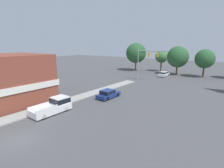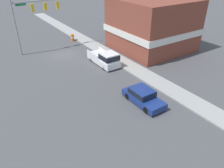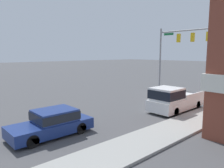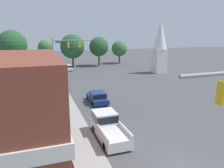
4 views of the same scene
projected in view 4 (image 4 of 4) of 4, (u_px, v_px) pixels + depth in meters
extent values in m
cube|color=gold|center=(222.00, 93.00, 9.41)|extent=(0.36, 0.36, 1.05)
cylinder|color=gray|center=(53.00, 59.00, 42.32)|extent=(0.22, 0.22, 7.91)
cylinder|color=gray|center=(73.00, 40.00, 42.77)|extent=(7.80, 0.18, 0.18)
cube|color=gold|center=(68.00, 45.00, 42.68)|extent=(0.36, 0.36, 1.05)
sphere|color=yellow|center=(68.00, 43.00, 42.42)|extent=(0.22, 0.22, 0.22)
cube|color=gold|center=(80.00, 45.00, 43.38)|extent=(0.36, 0.36, 1.05)
sphere|color=yellow|center=(80.00, 43.00, 43.12)|extent=(0.22, 0.22, 0.22)
cube|color=#196B38|center=(59.00, 42.00, 41.97)|extent=(1.40, 0.04, 0.30)
cylinder|color=black|center=(88.00, 97.00, 29.61)|extent=(0.22, 0.66, 0.66)
cylinder|color=black|center=(100.00, 96.00, 30.15)|extent=(0.22, 0.66, 0.66)
cylinder|color=black|center=(94.00, 104.00, 27.03)|extent=(0.22, 0.66, 0.66)
cylinder|color=black|center=(107.00, 102.00, 27.58)|extent=(0.22, 0.66, 0.66)
cube|color=navy|center=(97.00, 99.00, 28.55)|extent=(1.93, 4.52, 0.62)
cube|color=navy|center=(98.00, 95.00, 28.16)|extent=(1.78, 2.17, 0.65)
cube|color=black|center=(98.00, 95.00, 28.16)|extent=(1.79, 2.26, 0.45)
cylinder|color=black|center=(63.00, 68.00, 53.34)|extent=(0.22, 0.66, 0.66)
cylinder|color=black|center=(70.00, 68.00, 53.86)|extent=(0.22, 0.66, 0.66)
cylinder|color=black|center=(65.00, 70.00, 50.68)|extent=(0.22, 0.66, 0.66)
cylinder|color=black|center=(72.00, 70.00, 51.20)|extent=(0.22, 0.66, 0.66)
cube|color=silver|center=(68.00, 68.00, 52.23)|extent=(1.85, 4.66, 0.65)
cube|color=silver|center=(68.00, 66.00, 51.83)|extent=(1.70, 2.24, 0.55)
cube|color=black|center=(68.00, 66.00, 51.83)|extent=(1.72, 2.33, 0.39)
cylinder|color=black|center=(94.00, 129.00, 20.01)|extent=(0.22, 0.66, 0.66)
cylinder|color=black|center=(113.00, 126.00, 20.59)|extent=(0.22, 0.66, 0.66)
cylinder|color=black|center=(105.00, 146.00, 16.96)|extent=(0.22, 0.66, 0.66)
cylinder|color=black|center=(127.00, 142.00, 17.55)|extent=(0.22, 0.66, 0.66)
cube|color=white|center=(110.00, 132.00, 18.71)|extent=(2.06, 5.35, 0.85)
cube|color=white|center=(105.00, 116.00, 19.84)|extent=(1.96, 2.03, 0.94)
cube|color=black|center=(105.00, 116.00, 19.84)|extent=(1.98, 2.11, 0.66)
cube|color=white|center=(103.00, 133.00, 17.19)|extent=(0.12, 3.02, 0.35)
cube|color=white|center=(125.00, 130.00, 17.81)|extent=(0.12, 3.02, 0.35)
cube|color=white|center=(159.00, 61.00, 49.04)|extent=(2.69, 2.69, 5.28)
cone|color=white|center=(161.00, 34.00, 47.68)|extent=(2.96, 2.96, 6.46)
cylinder|color=#4C3823|center=(14.00, 64.00, 52.60)|extent=(0.44, 0.44, 3.04)
sphere|color=#28562D|center=(12.00, 45.00, 51.54)|extent=(6.80, 6.80, 6.80)
cylinder|color=#4C3823|center=(47.00, 60.00, 58.40)|extent=(0.44, 0.44, 3.14)
sphere|color=#3D703D|center=(46.00, 48.00, 57.61)|extent=(4.05, 4.05, 4.05)
cylinder|color=#4C3823|center=(73.00, 62.00, 57.05)|extent=(0.44, 0.44, 2.58)
sphere|color=#28562D|center=(72.00, 46.00, 56.11)|extent=(6.21, 6.21, 6.21)
cylinder|color=#4C3823|center=(99.00, 60.00, 59.67)|extent=(0.44, 0.44, 2.82)
sphere|color=#28562D|center=(99.00, 47.00, 58.81)|extent=(5.19, 5.19, 5.19)
cylinder|color=#4C3823|center=(119.00, 59.00, 64.29)|extent=(0.44, 0.44, 2.30)
sphere|color=#3D703D|center=(119.00, 48.00, 63.55)|extent=(4.55, 4.55, 4.55)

